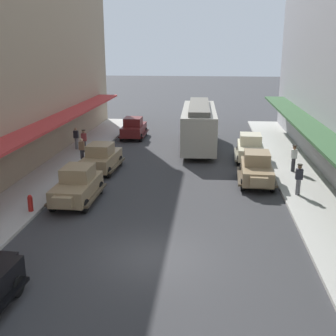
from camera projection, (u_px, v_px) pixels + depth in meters
ground_plane at (152, 257)px, 15.98m from camera, size 200.00×200.00×0.00m
parked_car_0 at (257, 168)px, 24.28m from camera, size 2.27×4.31×1.84m
parked_car_1 at (134, 127)px, 36.34m from camera, size 2.16×4.27×1.84m
parked_car_3 at (250, 147)px, 29.20m from camera, size 2.28×4.31×1.84m
parked_car_4 at (77, 184)px, 21.40m from camera, size 2.17×4.27×1.84m
parked_car_5 at (102, 157)px, 26.67m from camera, size 2.28×4.31×1.84m
streetcar at (199, 124)px, 32.58m from camera, size 2.78×9.67×3.46m
fire_hydrant at (30, 203)px, 19.94m from camera, size 0.24×0.24×0.82m
pedestrian_0 at (84, 141)px, 30.94m from camera, size 0.36×0.28×1.67m
pedestrian_1 at (299, 179)px, 22.03m from camera, size 0.36×0.28×1.67m
pedestrian_2 at (76, 138)px, 31.91m from camera, size 0.36×0.24×1.64m
pedestrian_4 at (294, 158)px, 26.15m from camera, size 0.36×0.28×1.67m
pedestrian_5 at (82, 150)px, 28.26m from camera, size 0.36×0.24×1.64m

